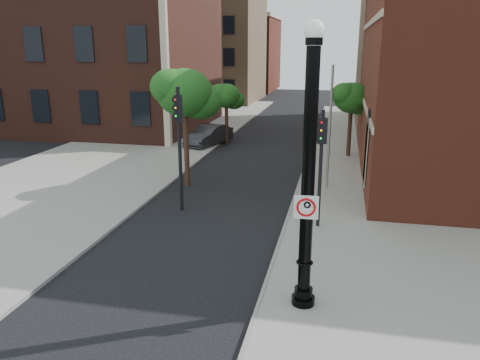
% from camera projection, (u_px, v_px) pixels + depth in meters
% --- Properties ---
extents(ground, '(120.00, 120.00, 0.00)m').
position_uv_depth(ground, '(190.00, 287.00, 12.97)').
color(ground, black).
rests_on(ground, ground).
extents(sidewalk_right, '(8.00, 60.00, 0.12)m').
position_uv_depth(sidewalk_right, '(386.00, 192.00, 21.11)').
color(sidewalk_right, gray).
rests_on(sidewalk_right, ground).
extents(sidewalk_left, '(10.00, 50.00, 0.12)m').
position_uv_depth(sidewalk_left, '(146.00, 143.00, 31.68)').
color(sidewalk_left, gray).
rests_on(sidewalk_left, ground).
extents(curb_edge, '(0.10, 60.00, 0.14)m').
position_uv_depth(curb_edge, '(298.00, 187.00, 21.92)').
color(curb_edge, gray).
rests_on(curb_edge, ground).
extents(victorian_building, '(18.60, 14.60, 17.95)m').
position_uv_depth(victorian_building, '(87.00, 14.00, 36.29)').
color(victorian_building, '#51281E').
rests_on(victorian_building, ground).
extents(bg_building_tan_a, '(12.00, 12.00, 12.00)m').
position_uv_depth(bg_building_tan_a, '(208.00, 49.00, 55.03)').
color(bg_building_tan_a, '#937250').
rests_on(bg_building_tan_a, ground).
extents(bg_building_red, '(12.00, 12.00, 10.00)m').
position_uv_depth(bg_building_red, '(235.00, 55.00, 68.45)').
color(bg_building_red, maroon).
rests_on(bg_building_red, ground).
extents(lamppost, '(0.59, 0.59, 7.01)m').
position_uv_depth(lamppost, '(308.00, 187.00, 11.07)').
color(lamppost, black).
rests_on(lamppost, ground).
extents(no_parking_sign, '(0.58, 0.08, 0.58)m').
position_uv_depth(no_parking_sign, '(306.00, 207.00, 11.03)').
color(no_parking_sign, white).
rests_on(no_parking_sign, ground).
extents(parked_car, '(2.56, 4.37, 1.36)m').
position_uv_depth(parked_car, '(209.00, 135.00, 30.96)').
color(parked_car, '#2D2E33').
rests_on(parked_car, ground).
extents(traffic_signal_left, '(0.40, 0.44, 4.94)m').
position_uv_depth(traffic_signal_left, '(179.00, 129.00, 18.12)').
color(traffic_signal_left, black).
rests_on(traffic_signal_left, ground).
extents(traffic_signal_right, '(0.35, 0.39, 4.35)m').
position_uv_depth(traffic_signal_right, '(321.00, 151.00, 16.26)').
color(traffic_signal_right, black).
rests_on(traffic_signal_right, ground).
extents(utility_pole, '(0.11, 0.11, 5.65)m').
position_uv_depth(utility_pole, '(330.00, 129.00, 20.92)').
color(utility_pole, '#999999').
rests_on(utility_pole, ground).
extents(street_tree_a, '(3.03, 2.74, 5.47)m').
position_uv_depth(street_tree_a, '(186.00, 94.00, 21.20)').
color(street_tree_a, '#331F14').
rests_on(street_tree_a, ground).
extents(street_tree_b, '(2.23, 2.01, 4.02)m').
position_uv_depth(street_tree_b, '(227.00, 97.00, 30.93)').
color(street_tree_b, '#331F14').
rests_on(street_tree_b, ground).
extents(street_tree_c, '(2.45, 2.21, 4.41)m').
position_uv_depth(street_tree_c, '(352.00, 99.00, 26.89)').
color(street_tree_c, '#331F14').
rests_on(street_tree_c, ground).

